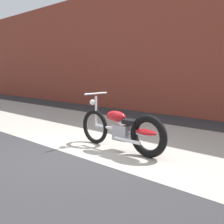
% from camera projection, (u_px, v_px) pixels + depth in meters
% --- Properties ---
extents(ground_plane, '(80.00, 80.00, 0.00)m').
position_uv_depth(ground_plane, '(80.00, 157.00, 4.55)').
color(ground_plane, '#2D2D30').
extents(sidewalk_slab, '(36.00, 3.50, 0.01)m').
position_uv_depth(sidewalk_slab, '(142.00, 139.00, 5.82)').
color(sidewalk_slab, '#9E998E').
rests_on(sidewalk_slab, ground).
extents(brick_building_wall, '(36.00, 0.50, 4.54)m').
position_uv_depth(brick_building_wall, '(213.00, 43.00, 7.99)').
color(brick_building_wall, brown).
rests_on(brick_building_wall, ground).
extents(motorcycle_red, '(2.01, 0.58, 1.03)m').
position_uv_depth(motorcycle_red, '(126.00, 130.00, 4.83)').
color(motorcycle_red, black).
rests_on(motorcycle_red, ground).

